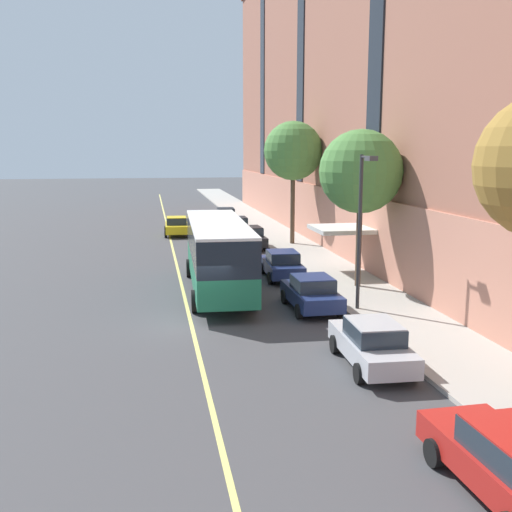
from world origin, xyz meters
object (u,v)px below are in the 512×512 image
object	(u,v)px
parked_car_silver_1	(372,344)
parked_car_navy_3	(282,265)
parked_car_navy_5	(312,293)
parked_car_black_4	(237,226)
street_lamp	(362,216)
parked_car_black_2	(250,237)
street_tree_mid_block	(361,172)
taxi_cab	(177,226)
city_bus	(218,252)
parked_car_red_6	(512,463)
street_tree_far_uptown	(293,151)
parked_car_black_0	(226,216)

from	to	relation	value
parked_car_silver_1	parked_car_navy_3	size ratio (longest dim) A/B	1.03
parked_car_navy_5	parked_car_black_4	bearing A→B (deg)	89.77
parked_car_silver_1	parked_car_navy_3	world-z (taller)	same
parked_car_black_4	parked_car_navy_5	distance (m)	23.81
parked_car_black_4	street_lamp	world-z (taller)	street_lamp
parked_car_navy_3	street_lamp	size ratio (longest dim) A/B	0.67
parked_car_black_2	street_tree_mid_block	size ratio (longest dim) A/B	0.61
parked_car_silver_1	taxi_cab	world-z (taller)	same
city_bus	parked_car_silver_1	distance (m)	11.80
city_bus	parked_car_black_2	distance (m)	14.10
parked_car_red_6	taxi_cab	size ratio (longest dim) A/B	1.07
parked_car_silver_1	street_lamp	distance (m)	7.44
parked_car_navy_3	street_tree_far_uptown	xyz separation A→B (m)	(3.28, 11.30, 6.13)
street_lamp	parked_car_black_2	bearing A→B (deg)	95.52
parked_car_silver_1	street_tree_far_uptown	size ratio (longest dim) A/B	0.51
parked_car_black_0	parked_car_black_4	xyz separation A→B (m)	(-0.08, -7.89, 0.00)
parked_car_black_4	street_tree_mid_block	bearing A→B (deg)	-80.60
parked_car_navy_3	street_tree_mid_block	size ratio (longest dim) A/B	0.56
city_bus	parked_car_red_6	xyz separation A→B (m)	(3.84, -18.76, -1.29)
city_bus	parked_car_silver_1	bearing A→B (deg)	-71.17
street_tree_far_uptown	street_tree_mid_block	bearing A→B (deg)	-90.00
parked_car_black_4	street_lamp	distance (m)	24.95
city_bus	parked_car_black_0	bearing A→B (deg)	82.04
parked_car_silver_1	parked_car_black_4	bearing A→B (deg)	89.98
parked_car_red_6	street_tree_far_uptown	bearing A→B (deg)	84.26
parked_car_navy_3	parked_car_red_6	size ratio (longest dim) A/B	0.96
parked_car_black_0	street_tree_far_uptown	distance (m)	15.37
city_bus	street_tree_mid_block	distance (m)	8.12
street_tree_far_uptown	parked_car_red_6	bearing A→B (deg)	-95.74
city_bus	parked_car_red_6	size ratio (longest dim) A/B	2.54
parked_car_black_2	street_tree_far_uptown	xyz separation A→B (m)	(3.28, 0.52, 6.13)
taxi_cab	street_tree_far_uptown	world-z (taller)	street_tree_far_uptown
taxi_cab	parked_car_black_2	bearing A→B (deg)	-55.69
parked_car_silver_1	street_tree_far_uptown	distance (m)	26.08
parked_car_black_2	street_tree_mid_block	xyz separation A→B (m)	(3.28, -13.82, 5.15)
parked_car_black_4	taxi_cab	bearing A→B (deg)	169.40
parked_car_black_2	parked_car_navy_3	xyz separation A→B (m)	(-0.00, -10.78, -0.00)
parked_car_black_4	street_tree_far_uptown	world-z (taller)	street_tree_far_uptown
parked_car_black_4	parked_car_navy_5	bearing A→B (deg)	-90.23
parked_car_silver_1	street_lamp	size ratio (longest dim) A/B	0.69
parked_car_silver_1	street_tree_mid_block	size ratio (longest dim) A/B	0.58
parked_car_silver_1	parked_car_navy_3	bearing A→B (deg)	89.71
parked_car_black_2	parked_car_navy_3	distance (m)	10.78
parked_car_black_0	parked_car_black_2	distance (m)	14.24
parked_car_navy_5	taxi_cab	size ratio (longest dim) A/B	0.99
parked_car_red_6	taxi_cab	distance (m)	39.84
parked_car_navy_3	street_tree_far_uptown	world-z (taller)	street_tree_far_uptown
city_bus	parked_car_black_4	distance (m)	20.25
parked_car_navy_3	parked_car_black_4	distance (m)	17.13
street_lamp	parked_car_navy_3	bearing A→B (deg)	103.26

